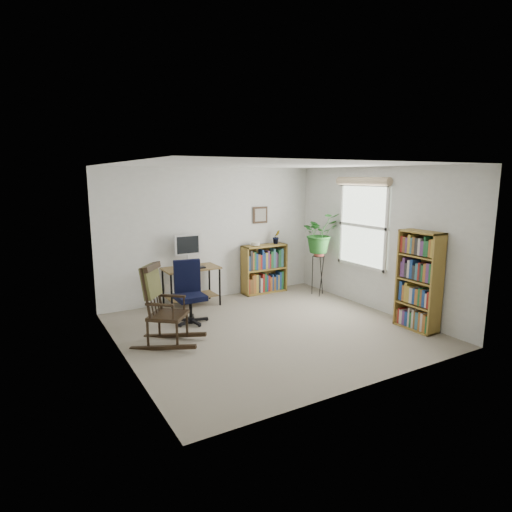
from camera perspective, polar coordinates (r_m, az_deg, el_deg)
floor at (r=6.45m, az=1.80°, el=-9.78°), size 4.20×4.00×0.00m
ceiling at (r=6.04m, az=1.94°, el=12.05°), size 4.20×4.00×0.00m
wall_back at (r=7.88m, az=-5.83°, el=2.94°), size 4.20×0.00×2.40m
wall_front at (r=4.59m, az=15.16°, el=-2.97°), size 4.20×0.00×2.40m
wall_left at (r=5.35m, az=-17.61°, el=-1.19°), size 0.00×4.00×2.40m
wall_right at (r=7.45m, az=15.74°, el=2.14°), size 0.00×4.00×2.40m
window at (r=7.60m, az=13.99°, el=3.91°), size 0.12×1.20×1.50m
desk at (r=7.57m, az=-8.60°, el=-4.06°), size 0.96×0.53×0.69m
monitor at (r=7.56m, az=-9.12°, el=0.75°), size 0.46×0.16×0.56m
keyboard at (r=7.38m, az=-8.33°, el=-1.59°), size 0.40×0.15×0.02m
office_chair at (r=6.67m, az=-8.77°, el=-4.79°), size 0.61×0.61×0.98m
rocking_chair at (r=5.87m, az=-11.71°, el=-6.33°), size 1.11×1.07×1.12m
low_bookshelf at (r=8.31m, az=1.11°, el=-1.71°), size 0.89×0.30×0.94m
tall_bookshelf at (r=6.71m, az=20.89°, el=-3.11°), size 0.28×0.64×1.47m
plant_stand at (r=8.22m, az=8.32°, el=-2.15°), size 0.28×0.28×0.89m
spider_plant at (r=8.05m, az=8.54°, el=5.59°), size 1.69×1.88×1.46m
potted_plant_small at (r=8.37m, az=2.73°, el=2.02°), size 0.13×0.24×0.11m
framed_picture at (r=8.28m, az=0.59°, el=5.49°), size 0.32×0.04×0.32m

